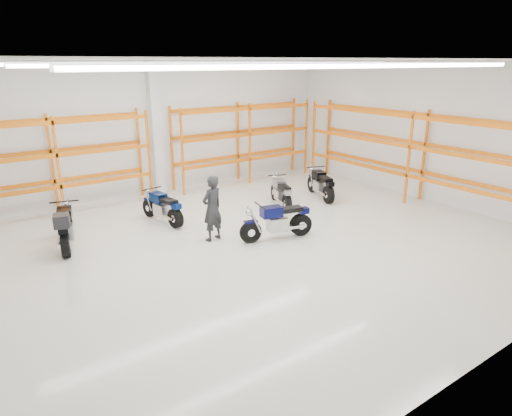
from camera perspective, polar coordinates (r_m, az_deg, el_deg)
ground at (r=11.73m, az=-0.19°, el=-4.51°), size 14.00×14.00×0.00m
room_shell at (r=10.93m, az=-0.29°, el=11.65°), size 14.02×12.02×4.51m
motorcycle_main at (r=11.94m, az=2.98°, el=-1.72°), size 2.01×0.82×1.00m
motorcycle_back_a at (r=12.22m, az=-22.75°, el=-2.31°), size 0.96×2.17×1.13m
motorcycle_back_b at (r=13.36m, az=-11.52°, el=-0.03°), size 0.63×1.91×0.94m
motorcycle_back_c at (r=14.60m, az=3.18°, el=1.82°), size 0.89×1.80×0.93m
motorcycle_back_d at (r=15.63m, az=8.15°, el=2.86°), size 0.92×1.93×0.98m
standing_man at (r=11.77m, az=-5.49°, el=-0.03°), size 0.71×0.55×1.73m
structural_column at (r=16.10m, az=-12.47°, el=9.56°), size 0.32×0.32×4.50m
pallet_racking_back_left at (r=14.85m, az=-23.95°, el=5.94°), size 5.67×0.87×3.00m
pallet_racking_back_right at (r=17.49m, az=-1.55°, el=9.07°), size 5.67×0.87×3.00m
pallet_racking_side at (r=15.75m, az=19.55°, el=7.17°), size 0.87×9.07×3.00m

